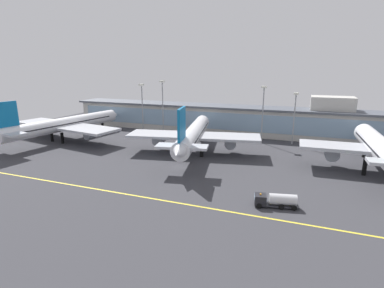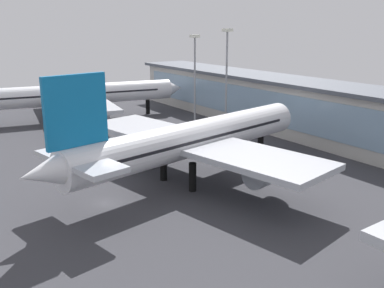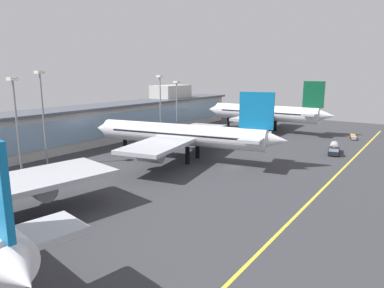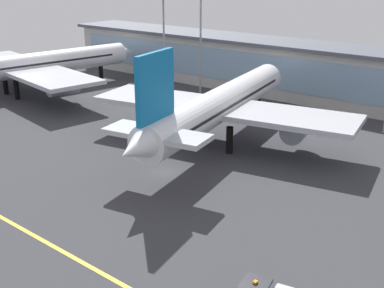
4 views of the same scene
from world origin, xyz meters
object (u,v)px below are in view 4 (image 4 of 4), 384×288
(airliner_near_left, at_px, (24,67))
(apron_light_mast_east, at_px, (201,27))
(airliner_near_right, at_px, (220,105))
(apron_light_mast_west, at_px, (164,29))

(airliner_near_left, bearing_deg, apron_light_mast_east, -41.75)
(airliner_near_right, relative_size, apron_light_mast_west, 2.51)
(airliner_near_right, height_order, apron_light_mast_west, apron_light_mast_west)
(apron_light_mast_west, height_order, apron_light_mast_east, apron_light_mast_east)
(apron_light_mast_west, distance_m, apron_light_mast_east, 8.83)
(apron_light_mast_east, bearing_deg, airliner_near_right, -46.49)
(airliner_near_left, xyz_separation_m, airliner_near_right, (54.34, 0.78, 0.23))
(airliner_near_left, distance_m, apron_light_mast_west, 32.85)
(airliner_near_right, distance_m, apron_light_mast_west, 38.79)
(airliner_near_right, height_order, apron_light_mast_east, apron_light_mast_east)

